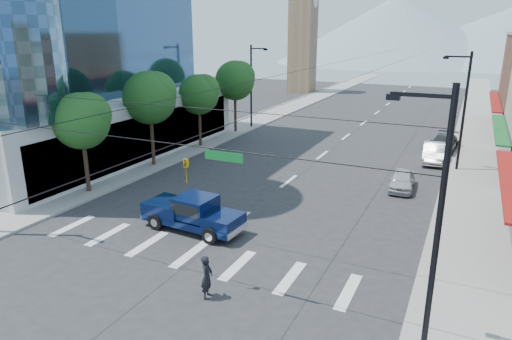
% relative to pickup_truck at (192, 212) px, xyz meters
% --- Properties ---
extents(ground, '(160.00, 160.00, 0.00)m').
position_rel_pickup_truck_xyz_m(ground, '(1.66, -4.00, -1.02)').
color(ground, '#28282B').
rests_on(ground, ground).
extents(sidewalk_left, '(4.00, 120.00, 0.15)m').
position_rel_pickup_truck_xyz_m(sidewalk_left, '(-10.34, 36.00, -0.94)').
color(sidewalk_left, gray).
rests_on(sidewalk_left, ground).
extents(sidewalk_right, '(4.00, 120.00, 0.15)m').
position_rel_pickup_truck_xyz_m(sidewalk_right, '(13.66, 36.00, -0.94)').
color(sidewalk_right, gray).
rests_on(sidewalk_right, ground).
extents(clock_tower, '(4.80, 4.80, 20.40)m').
position_rel_pickup_truck_xyz_m(clock_tower, '(-14.84, 58.00, 9.63)').
color(clock_tower, '#8C6B4C').
rests_on(clock_tower, ground).
extents(mountain_left, '(80.00, 80.00, 22.00)m').
position_rel_pickup_truck_xyz_m(mountain_left, '(-13.34, 146.00, 9.98)').
color(mountain_left, gray).
rests_on(mountain_left, ground).
extents(mountain_right, '(90.00, 90.00, 18.00)m').
position_rel_pickup_truck_xyz_m(mountain_right, '(21.66, 156.00, 7.98)').
color(mountain_right, gray).
rests_on(mountain_right, ground).
extents(tree_near, '(3.65, 3.64, 6.71)m').
position_rel_pickup_truck_xyz_m(tree_near, '(-9.41, 2.10, 3.98)').
color(tree_near, black).
rests_on(tree_near, ground).
extents(tree_midnear, '(4.09, 4.09, 7.52)m').
position_rel_pickup_truck_xyz_m(tree_midnear, '(-9.41, 9.10, 4.58)').
color(tree_midnear, black).
rests_on(tree_midnear, ground).
extents(tree_midfar, '(3.65, 3.64, 6.71)m').
position_rel_pickup_truck_xyz_m(tree_midfar, '(-9.41, 16.10, 3.98)').
color(tree_midfar, black).
rests_on(tree_midfar, ground).
extents(tree_far, '(4.09, 4.09, 7.52)m').
position_rel_pickup_truck_xyz_m(tree_far, '(-9.41, 23.10, 4.58)').
color(tree_far, black).
rests_on(tree_far, ground).
extents(signal_rig, '(21.80, 0.20, 9.00)m').
position_rel_pickup_truck_xyz_m(signal_rig, '(1.86, -5.00, 3.63)').
color(signal_rig, black).
rests_on(signal_rig, ground).
extents(lamp_pole_nw, '(2.00, 0.25, 9.00)m').
position_rel_pickup_truck_xyz_m(lamp_pole_nw, '(-9.00, 26.00, 3.93)').
color(lamp_pole_nw, black).
rests_on(lamp_pole_nw, ground).
extents(lamp_pole_ne, '(2.00, 0.25, 9.00)m').
position_rel_pickup_truck_xyz_m(lamp_pole_ne, '(12.33, 18.00, 3.93)').
color(lamp_pole_ne, black).
rests_on(lamp_pole_ne, ground).
extents(pickup_truck, '(5.89, 2.56, 1.95)m').
position_rel_pickup_truck_xyz_m(pickup_truck, '(0.00, 0.00, 0.00)').
color(pickup_truck, '#07143A').
rests_on(pickup_truck, ground).
extents(pedestrian, '(0.59, 0.76, 1.85)m').
position_rel_pickup_truck_xyz_m(pedestrian, '(4.16, -5.35, -0.09)').
color(pedestrian, black).
rests_on(pedestrian, ground).
extents(parked_car_near, '(1.81, 4.01, 1.33)m').
position_rel_pickup_truck_xyz_m(parked_car_near, '(9.26, 11.73, -0.35)').
color(parked_car_near, silver).
rests_on(parked_car_near, ground).
extents(parked_car_mid, '(1.96, 4.85, 1.57)m').
position_rel_pickup_truck_xyz_m(parked_car_mid, '(10.58, 19.90, -0.23)').
color(parked_car_mid, silver).
rests_on(parked_car_mid, ground).
extents(parked_car_far, '(2.57, 5.39, 1.52)m').
position_rel_pickup_truck_xyz_m(parked_car_far, '(11.06, 23.74, -0.26)').
color(parked_car_far, '#313133').
rests_on(parked_car_far, ground).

